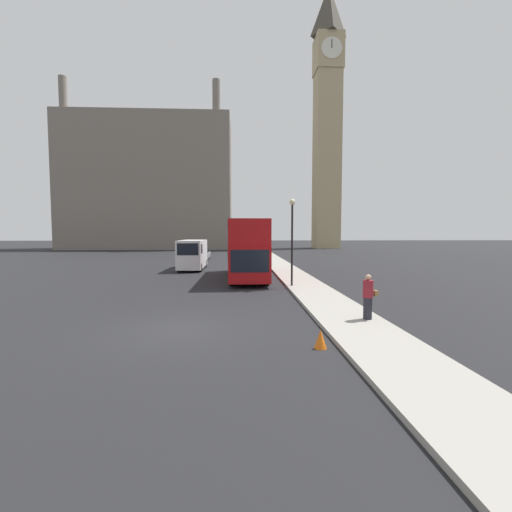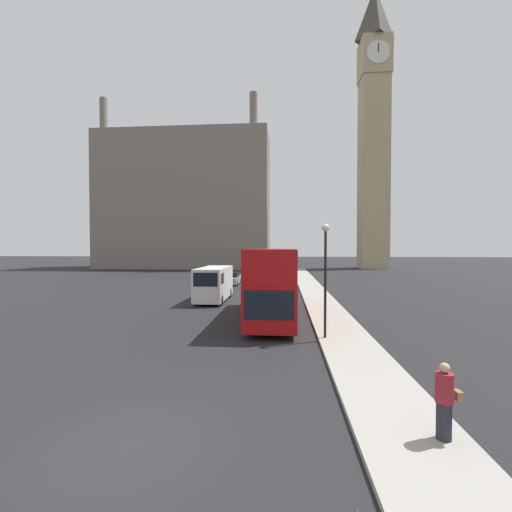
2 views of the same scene
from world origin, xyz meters
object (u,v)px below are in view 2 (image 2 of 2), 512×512
parked_sedan (231,279)px  red_double_decker_bus (273,279)px  street_lamp (325,262)px  white_van (214,283)px  pedestrian (445,401)px  clock_tower (374,125)px

parked_sedan → red_double_decker_bus: bearing=-73.7°
street_lamp → parked_sedan: street_lamp is taller
white_van → parked_sedan: 12.41m
pedestrian → parked_sedan: size_ratio=0.36×
white_van → street_lamp: size_ratio=1.18×
red_double_decker_bus → white_van: (-4.91, 6.17, -0.90)m
pedestrian → street_lamp: (-1.57, 8.21, 2.64)m
red_double_decker_bus → pedestrian: (4.12, -13.08, -1.37)m
white_van → street_lamp: street_lamp is taller
pedestrian → red_double_decker_bus: bearing=107.5°
red_double_decker_bus → pedestrian: size_ratio=6.44×
red_double_decker_bus → street_lamp: bearing=-62.3°
white_van → pedestrian: 21.27m
street_lamp → parked_sedan: 24.92m
parked_sedan → clock_tower: bearing=53.3°
pedestrian → street_lamp: street_lamp is taller
clock_tower → white_van: 57.95m
red_double_decker_bus → street_lamp: street_lamp is taller
clock_tower → street_lamp: size_ratio=10.92×
pedestrian → white_van: bearing=115.1°
clock_tower → red_double_decker_bus: bearing=-110.2°
white_van → pedestrian: bearing=-64.9°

